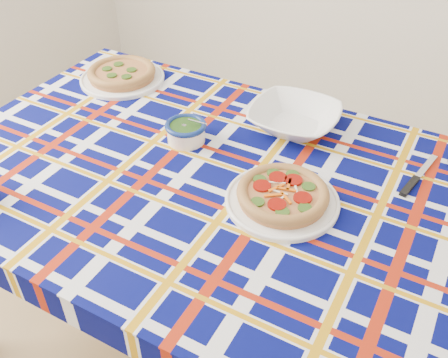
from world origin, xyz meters
The scene contains 7 objects.
dining_table centered at (-0.12, 0.39, 0.66)m, with size 1.62×1.07×0.73m.
tablecloth centered at (-0.12, 0.39, 0.69)m, with size 1.60×1.01×0.10m, color #04084E, non-canonical shape.
main_focaccia_plate centered at (0.07, 0.38, 0.77)m, with size 0.29×0.29×0.06m, color #B16F3F, non-canonical shape.
pesto_bowl centered at (-0.29, 0.48, 0.78)m, with size 0.12×0.12×0.07m, color black, non-canonical shape.
serving_bowl centered at (-0.06, 0.71, 0.77)m, with size 0.27×0.27×0.07m, color white.
second_focaccia_plate centered at (-0.70, 0.67, 0.77)m, with size 0.30×0.30×0.05m, color #B16F3F, non-canonical shape.
table_knife centered at (0.33, 0.72, 0.75)m, with size 0.24×0.02×0.01m, color silver, non-canonical shape.
Camera 1 is at (0.45, -0.48, 1.56)m, focal length 40.00 mm.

